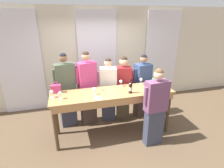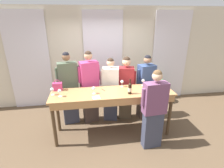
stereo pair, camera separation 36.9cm
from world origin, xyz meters
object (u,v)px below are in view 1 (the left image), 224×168
guest_striped_shirt (123,87)px  wine_glass_front_mid (141,80)px  wine_glass_front_left (51,92)px  host_pouring (155,108)px  wine_glass_center_left (94,89)px  wine_glass_back_left (60,94)px  guest_navy_coat (142,86)px  tasting_bar (113,98)px  wine_glass_center_mid (163,85)px  guest_cream_sweater (108,90)px  wine_bottle (130,88)px  potted_plant (154,88)px  wine_glass_center_right (153,81)px  wine_glass_front_right (121,82)px  guest_pink_top (88,88)px  handbag (56,89)px  guest_olive_jacket (66,91)px

guest_striped_shirt → wine_glass_front_mid: bearing=-47.2°
wine_glass_front_left → host_pouring: 2.06m
wine_glass_center_left → wine_glass_back_left: same height
guest_navy_coat → host_pouring: bearing=-101.4°
tasting_bar → wine_glass_center_mid: size_ratio=16.77×
guest_cream_sweater → wine_glass_back_left: bearing=-149.2°
wine_glass_back_left → guest_striped_shirt: size_ratio=0.09×
wine_bottle → wine_glass_center_left: size_ratio=2.07×
wine_glass_center_mid → potted_plant: 1.80m
wine_glass_front_mid → wine_glass_center_right: bearing=-33.8°
wine_glass_front_mid → potted_plant: bearing=48.2°
wine_glass_front_right → wine_glass_front_left: bearing=-171.8°
guest_cream_sweater → potted_plant: 1.87m
wine_glass_back_left → guest_pink_top: (0.61, 0.66, -0.22)m
tasting_bar → guest_pink_top: (-0.46, 0.63, 0.01)m
wine_glass_center_mid → wine_glass_center_right: bearing=105.4°
tasting_bar → wine_glass_front_right: bearing=48.1°
handbag → wine_glass_center_mid: (2.21, -0.45, 0.02)m
tasting_bar → guest_striped_shirt: 0.77m
handbag → wine_glass_front_right: size_ratio=1.56×
guest_striped_shirt → guest_olive_jacket: bearing=-180.0°
wine_glass_center_right → guest_olive_jacket: 2.02m
guest_cream_sweater → potted_plant: bearing=23.8°
wine_glass_front_mid → wine_glass_back_left: size_ratio=1.00×
wine_bottle → guest_navy_coat: bearing=50.6°
tasting_bar → guest_cream_sweater: (0.05, 0.63, -0.09)m
host_pouring → potted_plant: size_ratio=2.20×
handbag → potted_plant: handbag is taller
wine_glass_front_right → wine_glass_front_mid: bearing=-0.1°
wine_glass_front_left → wine_glass_center_right: same height
handbag → wine_glass_center_mid: handbag is taller
guest_cream_sweater → wine_glass_front_left: bearing=-156.4°
wine_glass_front_left → wine_glass_back_left: bearing=-34.2°
tasting_bar → wine_glass_front_mid: (0.75, 0.29, 0.24)m
wine_glass_back_left → guest_cream_sweater: guest_cream_sweater is taller
guest_cream_sweater → wine_glass_center_left: bearing=-125.2°
wine_glass_front_right → wine_glass_center_right: 0.75m
wine_glass_center_mid → guest_navy_coat: guest_navy_coat is taller
wine_bottle → potted_plant: wine_bottle is taller
wine_bottle → wine_glass_center_right: 0.70m
wine_glass_center_left → guest_pink_top: 0.67m
guest_pink_top → guest_navy_coat: guest_pink_top is taller
wine_glass_center_left → guest_cream_sweater: bearing=54.8°
wine_glass_front_left → guest_pink_top: 0.97m
wine_glass_center_right → guest_striped_shirt: size_ratio=0.09×
guest_striped_shirt → potted_plant: guest_striped_shirt is taller
wine_glass_front_left → guest_navy_coat: guest_navy_coat is taller
wine_bottle → guest_olive_jacket: 1.51m
tasting_bar → wine_glass_front_mid: wine_glass_front_mid is taller
wine_glass_front_mid → guest_navy_coat: size_ratio=0.09×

